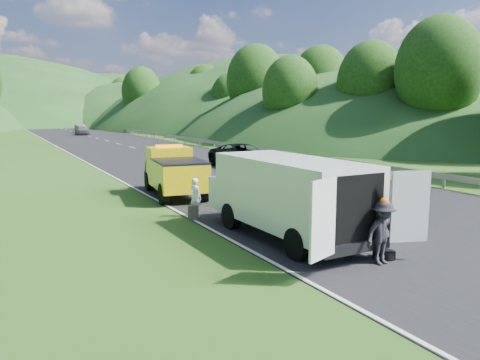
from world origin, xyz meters
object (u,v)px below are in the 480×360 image
tow_truck (174,172)px  suitcase (193,213)px  woman (196,217)px  white_van (287,193)px  passing_suv (242,168)px  child (229,216)px  worker (381,265)px  spare_tire (384,259)px

tow_truck → suitcase: 5.20m
tow_truck → woman: bearing=-92.3°
woman → tow_truck: bearing=-33.5°
white_van → passing_suv: size_ratio=1.23×
tow_truck → suitcase: (-1.12, -5.00, -0.86)m
child → worker: size_ratio=0.66×
child → worker: (0.95, -7.00, 0.00)m
suitcase → passing_suv: (9.03, 12.93, -0.28)m
woman → worker: bearing=172.7°
tow_truck → worker: (1.36, -11.92, -1.15)m
tow_truck → spare_tire: tow_truck is taller
white_van → passing_suv: (7.30, 16.49, -1.44)m
passing_suv → worker: bearing=-110.8°
suitcase → worker: bearing=-70.3°
suitcase → woman: bearing=58.8°
spare_tire → passing_suv: (6.15, 19.53, 0.00)m
white_van → suitcase: size_ratio=12.71×
white_van → child: 3.92m
child → spare_tire: child is taller
woman → spare_tire: bearing=176.4°
spare_tire → white_van: bearing=110.8°
woman → spare_tire: size_ratio=2.41×
woman → suitcase: size_ratio=2.60×
white_van → child: white_van is taller
passing_suv → spare_tire: bearing=-110.0°
tow_truck → child: tow_truck is taller
passing_suv → tow_truck: bearing=-137.5°
tow_truck → woman: size_ratio=3.86×
tow_truck → white_van: white_van is taller
tow_truck → suitcase: tow_truck is taller
child → spare_tire: (1.36, -6.68, 0.00)m
white_van → woman: bearing=108.1°
worker → tow_truck: bearing=95.9°
child → passing_suv: (7.51, 12.85, 0.00)m
tow_truck → worker: size_ratio=3.38×
worker → suitcase: worker is taller
tow_truck → spare_tire: 11.79m
spare_tire → worker: bearing=-141.9°
tow_truck → white_van: (0.61, -8.56, 0.29)m
woman → child: (1.20, -0.44, 0.00)m
woman → child: size_ratio=1.32×
white_van → passing_suv: 18.09m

